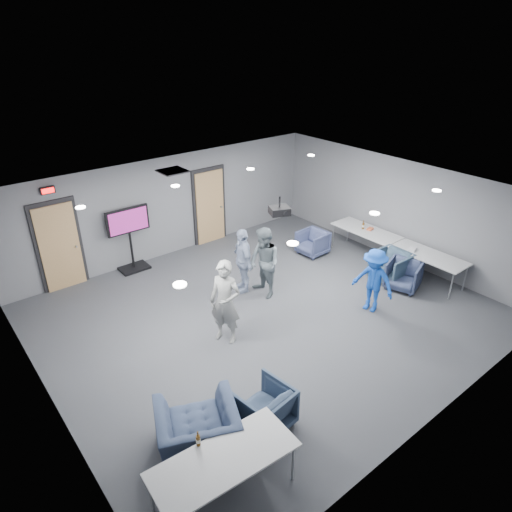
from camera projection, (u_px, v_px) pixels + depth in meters
floor at (266, 314)px, 10.07m from camera, size 9.00×9.00×0.00m
ceiling at (267, 198)px, 8.84m from camera, size 9.00×9.00×0.00m
wall_back at (171, 206)px, 12.23m from camera, size 9.00×0.02×2.70m
wall_front at (442, 357)px, 6.68m from camera, size 9.00×0.02×2.70m
wall_left at (40, 345)px, 6.94m from camera, size 0.02×8.00×2.70m
wall_right at (398, 210)px, 11.97m from camera, size 0.02×8.00×2.70m
door_left at (60, 247)px, 10.65m from camera, size 1.06×0.17×2.24m
door_right at (210, 206)px, 13.00m from camera, size 1.06×0.17×2.24m
exit_sign at (48, 190)px, 10.01m from camera, size 0.32×0.08×0.16m
hvac_diffuser at (173, 171)px, 10.51m from camera, size 0.60×0.60×0.03m
downlights at (267, 199)px, 8.85m from camera, size 6.18×3.78×0.02m
person_a at (225, 302)px, 8.87m from camera, size 0.68×0.76×1.76m
person_b at (264, 263)px, 10.40m from camera, size 0.71×0.87×1.68m
person_c at (243, 260)px, 10.63m from camera, size 0.62×1.00×1.58m
person_d at (373, 281)px, 9.89m from camera, size 0.72×1.04×1.48m
chair_right_a at (312, 243)px, 12.55m from camera, size 0.77×0.75×0.67m
chair_right_b at (391, 267)px, 11.22m from camera, size 0.86×0.84×0.76m
chair_right_c at (403, 275)px, 10.91m from camera, size 0.97×0.95×0.70m
chair_front_a at (264, 408)px, 7.11m from camera, size 0.87×0.89×0.73m
chair_front_b at (197, 430)px, 6.71m from camera, size 1.48×1.40×0.76m
table_right_a at (366, 232)px, 12.36m from camera, size 0.80×1.91×0.73m
table_right_b at (429, 256)px, 11.05m from camera, size 0.77×1.84×0.73m
table_front_left at (224, 461)px, 5.87m from camera, size 1.99×0.94×0.73m
bottle_front at (198, 440)px, 6.00m from camera, size 0.06×0.06×0.24m
bottle_right at (363, 226)px, 12.37m from camera, size 0.07×0.07×0.25m
snack_box at (370, 229)px, 12.36m from camera, size 0.22×0.17×0.04m
wrapper at (412, 249)px, 11.23m from camera, size 0.28×0.23×0.05m
tv_stand at (130, 235)px, 11.48m from camera, size 1.10×0.52×1.69m
projector at (280, 210)px, 9.06m from camera, size 0.48×0.45×0.37m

